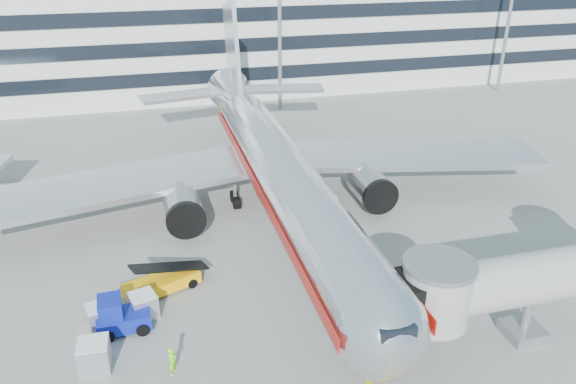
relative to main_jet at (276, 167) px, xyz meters
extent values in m
plane|color=gray|center=(0.00, -11.72, -4.23)|extent=(180.00, 180.00, 0.00)
cube|color=yellow|center=(0.00, -1.72, -4.23)|extent=(0.25, 70.00, 0.01)
cylinder|color=silver|center=(0.00, -3.72, -0.03)|extent=(5.00, 36.00, 5.00)
sphere|color=silver|center=(0.00, -21.72, -0.03)|extent=(5.00, 5.00, 5.00)
cone|color=silver|center=(0.00, 19.28, 0.57)|extent=(5.00, 10.00, 5.00)
cube|color=black|center=(0.00, -23.22, 1.09)|extent=(1.80, 1.20, 0.90)
cube|color=#B7B7BC|center=(13.00, 1.78, -0.83)|extent=(24.95, 12.07, 0.50)
cube|color=#B7B7BC|center=(-13.00, 1.78, -0.83)|extent=(24.95, 12.07, 0.50)
cylinder|color=#99999E|center=(8.00, -1.72, -2.03)|extent=(3.00, 4.20, 3.00)
cylinder|color=#99999E|center=(-8.00, -1.72, -2.03)|extent=(3.00, 4.20, 3.00)
cylinder|color=black|center=(8.00, -3.72, -2.03)|extent=(3.10, 0.50, 3.10)
cylinder|color=black|center=(-8.00, -3.72, -2.03)|extent=(3.10, 0.50, 3.10)
cube|color=#B7B7BC|center=(0.00, 19.78, 4.97)|extent=(0.45, 9.39, 13.72)
cube|color=#B7B7BC|center=(5.50, 20.28, 1.17)|extent=(10.41, 4.94, 0.35)
cube|color=#B7B7BC|center=(-5.50, 20.28, 1.17)|extent=(10.41, 4.94, 0.35)
cylinder|color=gray|center=(0.00, -19.72, -3.33)|extent=(0.24, 0.24, 1.80)
cylinder|color=black|center=(0.00, -19.72, -3.78)|extent=(0.35, 0.90, 0.90)
cylinder|color=gray|center=(3.20, 2.28, -3.23)|extent=(0.30, 0.30, 2.00)
cylinder|color=gray|center=(-3.20, 2.28, -3.23)|extent=(0.30, 0.30, 2.00)
cube|color=#B5140C|center=(2.52, -3.72, 0.27)|extent=(0.06, 38.00, 0.90)
cube|color=#B5140C|center=(-2.52, -3.72, 0.27)|extent=(0.06, 38.00, 0.90)
cylinder|color=#A8A8A3|center=(10.50, -19.72, -0.03)|extent=(13.00, 3.00, 3.00)
cylinder|color=#A8A8A3|center=(4.20, -19.72, -0.03)|extent=(3.80, 3.80, 3.40)
cylinder|color=gray|center=(4.20, -19.72, 1.87)|extent=(4.00, 4.00, 0.30)
cube|color=black|center=(2.90, -19.72, -0.03)|extent=(1.40, 2.60, 2.60)
cylinder|color=gray|center=(10.50, -19.72, -2.63)|extent=(0.56, 0.56, 3.20)
cube|color=gray|center=(10.50, -19.72, -3.88)|extent=(2.20, 2.20, 0.70)
cylinder|color=black|center=(9.60, -19.72, -3.88)|extent=(0.35, 0.70, 0.70)
cylinder|color=black|center=(11.40, -19.72, -3.88)|extent=(0.35, 0.70, 0.70)
cube|color=silver|center=(0.00, 46.28, 3.27)|extent=(150.00, 24.00, 15.00)
cube|color=black|center=(0.00, 34.18, -0.23)|extent=(150.00, 0.30, 1.80)
cube|color=black|center=(0.00, 34.18, 3.77)|extent=(150.00, 0.30, 1.80)
cube|color=black|center=(0.00, 34.18, 7.77)|extent=(150.00, 0.30, 1.80)
cylinder|color=gray|center=(8.00, 30.28, 8.27)|extent=(0.50, 0.50, 25.00)
cylinder|color=gray|center=(42.00, 30.28, 8.27)|extent=(0.50, 0.50, 25.00)
cube|color=#F8A90A|center=(-10.31, -9.39, -3.60)|extent=(5.38, 3.55, 0.80)
cube|color=black|center=(-10.31, -9.39, -2.57)|extent=(5.41, 3.11, 1.76)
cylinder|color=black|center=(-12.32, -9.31, -3.89)|extent=(0.76, 0.55, 0.69)
cylinder|color=black|center=(-11.73, -10.81, -3.89)|extent=(0.76, 0.55, 0.69)
cylinder|color=black|center=(-8.89, -7.98, -3.89)|extent=(0.76, 0.55, 0.69)
cylinder|color=black|center=(-8.31, -9.47, -3.89)|extent=(0.76, 0.55, 0.69)
cube|color=#0D1B93|center=(-12.78, -12.92, -3.49)|extent=(3.28, 1.98, 1.03)
cube|color=#0D1B93|center=(-13.47, -12.95, -2.47)|extent=(1.45, 1.78, 1.25)
cube|color=black|center=(-13.47, -12.95, -2.07)|extent=(1.33, 1.54, 0.11)
cylinder|color=black|center=(-13.85, -12.11, -3.84)|extent=(0.81, 0.38, 0.80)
cylinder|color=black|center=(-13.77, -13.82, -3.84)|extent=(0.81, 0.38, 0.80)
cylinder|color=black|center=(-11.80, -12.01, -3.84)|extent=(0.81, 0.38, 0.80)
cylinder|color=black|center=(-11.71, -13.72, -3.84)|extent=(0.81, 0.38, 0.80)
cube|color=#AEB1B6|center=(-14.36, -15.95, -3.37)|extent=(1.74, 1.74, 1.72)
cube|color=white|center=(-14.36, -15.95, -2.49)|extent=(1.74, 1.74, 0.06)
cube|color=#AEB1B6|center=(-11.58, -11.91, -3.43)|extent=(1.95, 1.95, 1.61)
cube|color=white|center=(-11.58, -11.91, -2.61)|extent=(1.95, 1.95, 0.06)
cube|color=#AEB1B6|center=(-14.17, -12.33, -3.47)|extent=(1.80, 1.80, 1.53)
cube|color=white|center=(-14.17, -12.33, -2.69)|extent=(1.80, 1.80, 0.06)
imported|color=#8DFA1A|center=(-10.20, -17.50, -3.36)|extent=(0.66, 0.76, 1.75)
camera|label=1|loc=(-10.22, -42.20, 18.16)|focal=35.00mm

